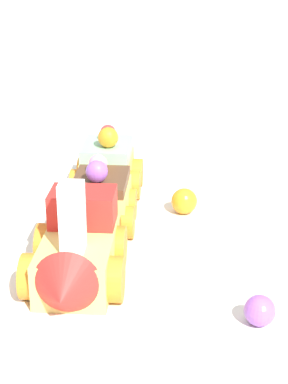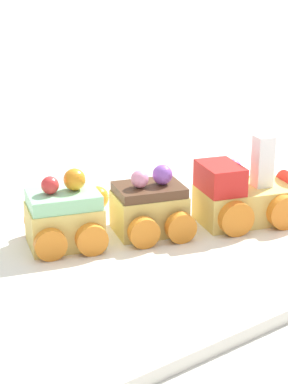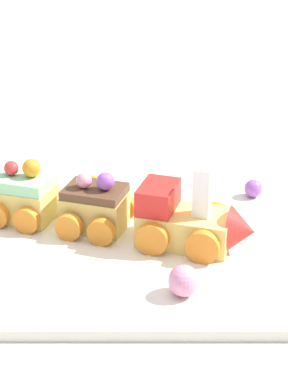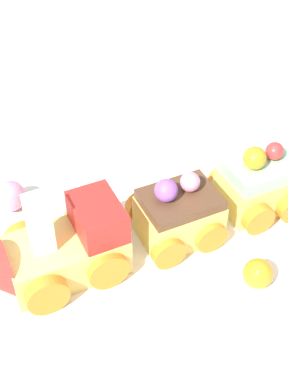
% 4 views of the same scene
% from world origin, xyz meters
% --- Properties ---
extents(ground_plane, '(10.00, 10.00, 0.00)m').
position_xyz_m(ground_plane, '(0.00, 0.00, 0.00)').
color(ground_plane, beige).
extents(display_board, '(0.69, 0.39, 0.01)m').
position_xyz_m(display_board, '(0.00, 0.00, 0.01)').
color(display_board, white).
rests_on(display_board, ground_plane).
extents(cake_train_locomotive, '(0.14, 0.10, 0.09)m').
position_xyz_m(cake_train_locomotive, '(0.08, -0.04, 0.04)').
color(cake_train_locomotive, '#EACC66').
rests_on(cake_train_locomotive, display_board).
extents(cake_car_chocolate, '(0.09, 0.09, 0.07)m').
position_xyz_m(cake_car_chocolate, '(-0.03, -0.00, 0.04)').
color(cake_car_chocolate, '#EACC66').
rests_on(cake_car_chocolate, display_board).
extents(cake_car_mint, '(0.09, 0.09, 0.08)m').
position_xyz_m(cake_car_mint, '(-0.12, 0.02, 0.04)').
color(cake_car_mint, '#EACC66').
rests_on(cake_car_mint, display_board).
extents(gumball_purple, '(0.02, 0.02, 0.02)m').
position_xyz_m(gumball_purple, '(0.16, 0.08, 0.02)').
color(gumball_purple, '#9956C6').
rests_on(gumball_purple, display_board).
extents(gumball_orange, '(0.03, 0.03, 0.03)m').
position_xyz_m(gumball_orange, '(-0.04, 0.09, 0.03)').
color(gumball_orange, orange).
rests_on(gumball_orange, display_board).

